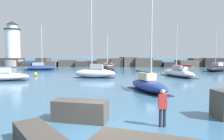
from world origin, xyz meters
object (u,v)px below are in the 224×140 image
sailboat_moored_4 (108,68)px  person_on_rocks (163,106)px  sailboat_moored_5 (148,84)px  sailboat_moored_0 (178,72)px  lighthouse (13,47)px  mooring_buoy_orange_near (35,74)px  sailboat_moored_7 (95,72)px  sailboat_moored_2 (39,67)px  sailboat_moored_3 (217,68)px

sailboat_moored_4 → person_on_rocks: bearing=-82.8°
sailboat_moored_5 → sailboat_moored_0: bearing=64.7°
lighthouse → person_on_rocks: 58.33m
lighthouse → mooring_buoy_orange_near: bearing=-58.3°
lighthouse → sailboat_moored_7: 38.73m
sailboat_moored_0 → lighthouse: bearing=144.6°
sailboat_moored_0 → person_on_rocks: 23.57m
sailboat_moored_4 → mooring_buoy_orange_near: sailboat_moored_4 is taller
sailboat_moored_2 → mooring_buoy_orange_near: bearing=-72.5°
sailboat_moored_0 → sailboat_moored_3: (10.13, 10.32, 0.01)m
lighthouse → sailboat_moored_0: bearing=-35.4°
sailboat_moored_2 → mooring_buoy_orange_near: 12.72m
sailboat_moored_3 → lighthouse: bearing=161.0°
sailboat_moored_4 → mooring_buoy_orange_near: 14.13m
sailboat_moored_2 → sailboat_moored_7: size_ratio=0.86×
sailboat_moored_0 → sailboat_moored_3: 14.46m
sailboat_moored_3 → person_on_rocks: bearing=-117.3°
sailboat_moored_3 → sailboat_moored_5: 28.50m
sailboat_moored_5 → mooring_buoy_orange_near: 20.30m
sailboat_moored_4 → sailboat_moored_7: bearing=-95.8°
sailboat_moored_4 → sailboat_moored_7: 11.81m
lighthouse → sailboat_moored_2: lighthouse is taller
sailboat_moored_3 → person_on_rocks: sailboat_moored_3 is taller
sailboat_moored_5 → person_on_rocks: sailboat_moored_5 is taller
sailboat_moored_5 → person_on_rocks: 9.52m
sailboat_moored_0 → person_on_rocks: sailboat_moored_0 is taller
sailboat_moored_2 → sailboat_moored_4: (14.33, -2.69, 0.01)m
sailboat_moored_0 → sailboat_moored_5: (-6.17, -13.06, -0.01)m
person_on_rocks → sailboat_moored_5: bearing=86.1°
sailboat_moored_4 → sailboat_moored_5: (4.73, -22.86, 0.00)m
sailboat_moored_0 → mooring_buoy_orange_near: 21.41m
sailboat_moored_3 → sailboat_moored_7: 25.38m
sailboat_moored_3 → person_on_rocks: size_ratio=4.87×
sailboat_moored_0 → sailboat_moored_2: sailboat_moored_2 is taller
sailboat_moored_7 → person_on_rocks: sailboat_moored_7 is taller
sailboat_moored_0 → sailboat_moored_3: size_ratio=0.94×
sailboat_moored_0 → sailboat_moored_7: 12.24m
sailboat_moored_0 → sailboat_moored_4: bearing=138.1°
sailboat_moored_3 → sailboat_moored_4: sailboat_moored_3 is taller
sailboat_moored_5 → person_on_rocks: bearing=-93.9°
lighthouse → sailboat_moored_5: bearing=-51.6°
sailboat_moored_5 → mooring_buoy_orange_near: bearing=138.6°
sailboat_moored_5 → person_on_rocks: (-0.64, -9.49, 0.34)m
sailboat_moored_2 → sailboat_moored_3: bearing=-3.5°
sailboat_moored_0 → sailboat_moored_5: 14.45m
lighthouse → sailboat_moored_4: size_ratio=1.71×
sailboat_moored_2 → mooring_buoy_orange_near: sailboat_moored_2 is taller
lighthouse → sailboat_moored_7: (25.61, -28.71, -4.51)m
sailboat_moored_4 → sailboat_moored_7: sailboat_moored_7 is taller
mooring_buoy_orange_near → person_on_rocks: bearing=-57.5°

